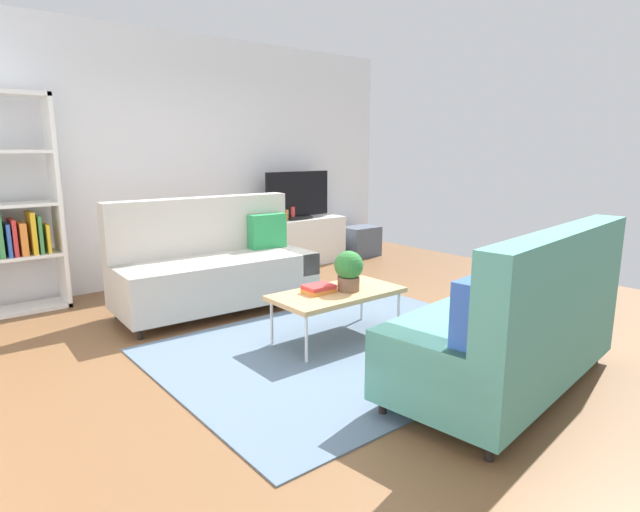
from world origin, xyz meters
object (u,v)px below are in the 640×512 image
potted_plant (349,269)px  bottle_0 (287,215)px  vase_0 (259,217)px  vase_1 (272,215)px  coffee_table (337,295)px  storage_trunk (360,241)px  bottle_1 (293,213)px  table_book_0 (319,291)px  tv_console (297,242)px  couch_beige (214,266)px  tv (298,196)px  couch_green (514,326)px

potted_plant → bottle_0: size_ratio=2.32×
vase_0 → vase_1: (0.20, 0.00, 0.01)m
coffee_table → storage_trunk: 3.54m
coffee_table → bottle_1: bearing=61.3°
vase_1 → bottle_0: 0.20m
table_book_0 → vase_1: vase_1 is taller
storage_trunk → vase_1: 1.57m
tv_console → potted_plant: 2.93m
couch_beige → storage_trunk: size_ratio=3.73×
table_book_0 → vase_1: bearing=64.0°
tv → tv_console: bearing=90.0°
storage_trunk → table_book_0: (-2.71, -2.37, 0.22)m
potted_plant → vase_1: size_ratio=2.24×
couch_green → vase_1: size_ratio=13.26×
vase_0 → table_book_0: bearing=-112.2°
couch_beige → bottle_1: size_ratio=10.93×
coffee_table → tv: 2.97m
table_book_0 → bottle_0: bottle_0 is taller
couch_green → tv: (1.17, 3.94, 0.51)m
storage_trunk → vase_0: size_ratio=3.75×
tv_console → bottle_0: size_ratio=9.68×
tv → vase_1: size_ratio=6.66×
coffee_table → potted_plant: potted_plant is taller
potted_plant → bottle_0: bearing=65.1°
tv_console → bottle_0: 0.44m
bottle_1 → coffee_table: bearing=-118.7°
bottle_0 → bottle_1: bearing=0.0°
bottle_0 → bottle_1: size_ratio=0.82×
couch_beige → vase_1: couch_beige is taller
couch_beige → bottle_0: bearing=-144.2°
tv_console → vase_1: (-0.38, 0.05, 0.40)m
tv_console → bottle_1: 0.42m
vase_0 → storage_trunk: bearing=-5.1°
couch_beige → vase_0: 1.75m
storage_trunk → bottle_0: (-1.30, 0.06, 0.49)m
couch_green → tv_console: (1.17, 3.96, -0.13)m
bottle_0 → bottle_1: 0.10m
storage_trunk → potted_plant: size_ratio=1.55×
couch_beige → vase_1: (1.47, 1.17, 0.27)m
bottle_0 → vase_0: bearing=166.7°
tv_console → vase_0: size_ratio=10.09×
tv_console → tv: bearing=-90.0°
coffee_table → table_book_0: bearing=154.0°
bottle_0 → potted_plant: bearing=-114.9°
table_book_0 → bottle_0: (1.41, 2.43, 0.28)m
table_book_0 → storage_trunk: bearing=41.2°
couch_green → tv_console: bearing=66.0°
coffee_table → bottle_0: bearing=63.1°
couch_beige → vase_0: (1.27, 1.17, 0.26)m
couch_beige → table_book_0: size_ratio=8.07×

